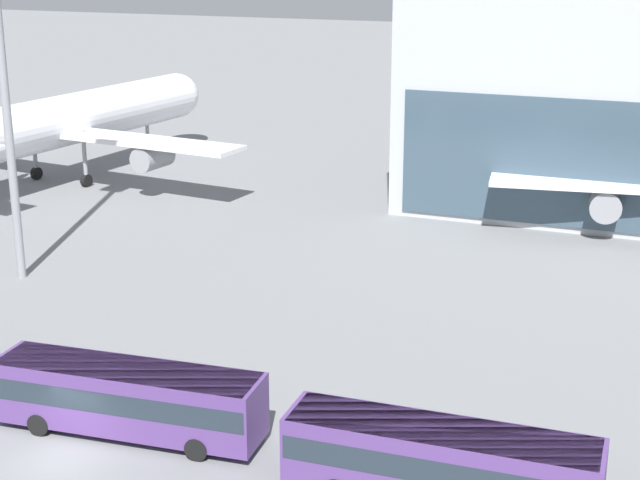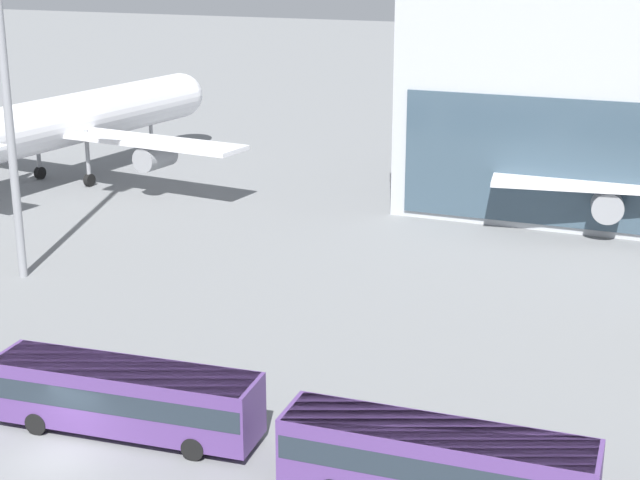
{
  "view_description": "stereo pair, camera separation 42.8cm",
  "coord_description": "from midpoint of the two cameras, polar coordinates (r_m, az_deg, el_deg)",
  "views": [
    {
      "loc": [
        23.17,
        -29.51,
        20.48
      ],
      "look_at": [
        3.35,
        20.36,
        4.0
      ],
      "focal_mm": 55.0,
      "sensor_mm": 36.0,
      "label": 1
    },
    {
      "loc": [
        23.56,
        -29.35,
        20.48
      ],
      "look_at": [
        3.35,
        20.36,
        4.0
      ],
      "focal_mm": 55.0,
      "sensor_mm": 36.0,
      "label": 2
    }
  ],
  "objects": [
    {
      "name": "ground_plane",
      "position": [
        42.79,
        -15.03,
        -12.16
      ],
      "size": [
        440.0,
        440.0,
        0.0
      ],
      "primitive_type": "plane",
      "color": "slate"
    },
    {
      "name": "airliner_at_gate_near",
      "position": [
        88.61,
        -14.95,
        6.7
      ],
      "size": [
        36.63,
        36.81,
        14.83
      ],
      "rotation": [
        0.0,
        0.0,
        1.46
      ],
      "color": "white",
      "rests_on": "ground_plane"
    },
    {
      "name": "shuttle_bus_2",
      "position": [
        43.25,
        -11.4,
        -8.84
      ],
      "size": [
        12.08,
        3.68,
        3.09
      ],
      "rotation": [
        0.0,
        0.0,
        0.08
      ],
      "color": "#56387A",
      "rests_on": "ground_plane"
    },
    {
      "name": "shuttle_bus_3",
      "position": [
        37.88,
        6.69,
        -12.56
      ],
      "size": [
        12.0,
        3.19,
        3.09
      ],
      "rotation": [
        0.0,
        0.0,
        0.04
      ],
      "color": "#56387A",
      "rests_on": "ground_plane"
    }
  ]
}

